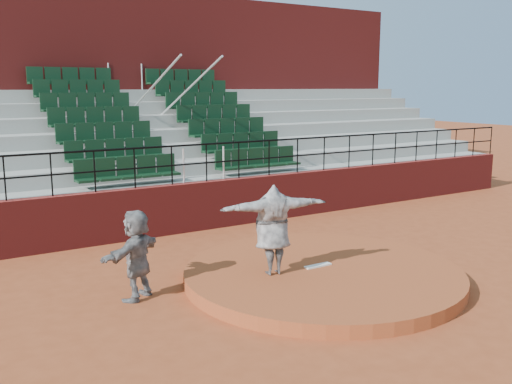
% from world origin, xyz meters
% --- Properties ---
extents(ground, '(90.00, 90.00, 0.00)m').
position_xyz_m(ground, '(0.00, 0.00, 0.00)').
color(ground, '#9A4422').
rests_on(ground, ground).
extents(pitchers_mound, '(5.50, 5.50, 0.25)m').
position_xyz_m(pitchers_mound, '(0.00, 0.00, 0.12)').
color(pitchers_mound, '#A04724').
rests_on(pitchers_mound, ground).
extents(pitching_rubber, '(0.60, 0.15, 0.03)m').
position_xyz_m(pitching_rubber, '(0.00, 0.15, 0.27)').
color(pitching_rubber, white).
rests_on(pitching_rubber, pitchers_mound).
extents(boundary_wall, '(24.00, 0.30, 1.30)m').
position_xyz_m(boundary_wall, '(0.00, 5.00, 0.65)').
color(boundary_wall, maroon).
rests_on(boundary_wall, ground).
extents(wall_railing, '(24.04, 0.05, 1.03)m').
position_xyz_m(wall_railing, '(0.00, 5.00, 2.03)').
color(wall_railing, black).
rests_on(wall_railing, boundary_wall).
extents(seating_deck, '(24.00, 5.97, 4.63)m').
position_xyz_m(seating_deck, '(0.00, 8.65, 1.43)').
color(seating_deck, '#9A9B95').
rests_on(seating_deck, ground).
extents(press_box_facade, '(24.00, 3.00, 7.10)m').
position_xyz_m(press_box_facade, '(0.00, 12.60, 3.55)').
color(press_box_facade, maroon).
rests_on(press_box_facade, ground).
extents(pitcher, '(2.21, 0.98, 1.74)m').
position_xyz_m(pitcher, '(-1.01, 0.27, 1.12)').
color(pitcher, black).
rests_on(pitcher, pitchers_mound).
extents(fielder, '(1.54, 1.26, 1.65)m').
position_xyz_m(fielder, '(-3.46, 1.02, 0.83)').
color(fielder, black).
rests_on(fielder, ground).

